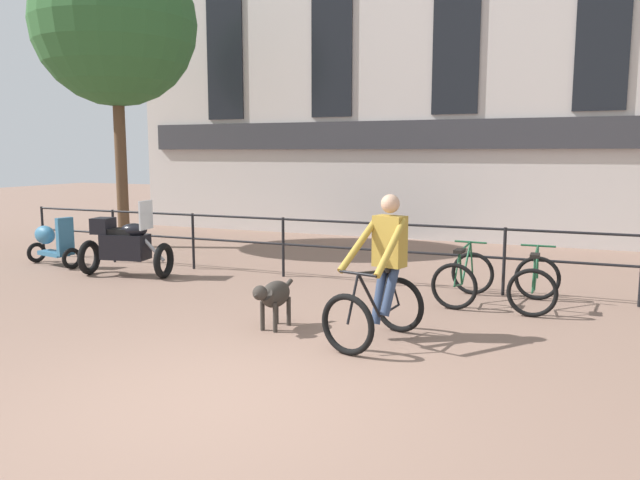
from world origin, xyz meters
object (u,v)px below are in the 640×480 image
parked_scooter (52,242)px  dog (274,295)px  parked_bicycle_mid_left (535,283)px  parked_motorcycle (125,245)px  parked_bicycle_near_lamp (464,278)px  cyclist_with_bike (381,276)px

parked_scooter → dog: bearing=-97.9°
dog → parked_bicycle_mid_left: 3.74m
dog → parked_motorcycle: parked_motorcycle is taller
dog → parked_bicycle_near_lamp: 3.03m
dog → parked_scooter: 6.36m
cyclist_with_bike → parked_bicycle_mid_left: (1.55, 2.27, -0.41)m
dog → parked_motorcycle: (-3.93, 1.94, 0.14)m
parked_bicycle_mid_left → dog: bearing=38.7°
parked_motorcycle → parked_bicycle_near_lamp: 5.86m
cyclist_with_bike → parked_scooter: (-7.31, 2.17, -0.30)m
cyclist_with_bike → parked_scooter: bearing=177.8°
cyclist_with_bike → parked_motorcycle: cyclist_with_bike is taller
parked_bicycle_near_lamp → cyclist_with_bike: bearing=80.8°
cyclist_with_bike → parked_motorcycle: bearing=174.9°
parked_motorcycle → parked_bicycle_near_lamp: size_ratio=1.43×
cyclist_with_bike → parked_motorcycle: (-5.29, 1.87, -0.20)m
parked_bicycle_near_lamp → parked_bicycle_mid_left: size_ratio=1.04×
parked_motorcycle → parked_scooter: 2.05m
dog → parked_bicycle_near_lamp: (1.92, 2.34, -0.07)m
parked_motorcycle → parked_bicycle_near_lamp: bearing=-95.5°
parked_bicycle_near_lamp → parked_scooter: 7.87m
parked_bicycle_mid_left → parked_scooter: bearing=0.5°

